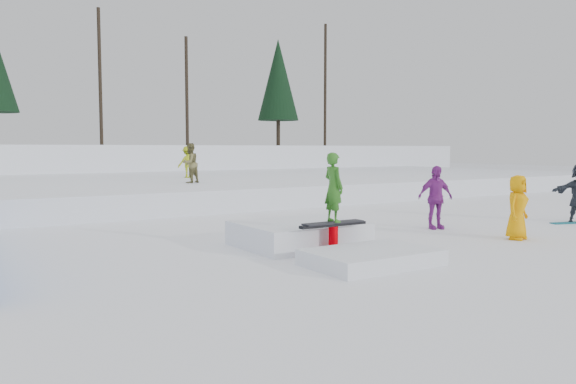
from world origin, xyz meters
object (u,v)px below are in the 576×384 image
spectator_yellow (517,207)px  walker_olive (190,163)px  jib_rail_feature (317,237)px  spectator_purple (435,197)px  walker_ygreen (188,162)px

spectator_yellow → walker_olive: bearing=88.9°
walker_olive → spectator_yellow: walker_olive is taller
jib_rail_feature → spectator_purple: bearing=11.9°
walker_olive → walker_ygreen: (1.48, 3.92, -0.05)m
walker_olive → walker_ygreen: walker_olive is taller
walker_ygreen → spectator_purple: (1.30, -14.45, -0.69)m
walker_olive → spectator_purple: (2.78, -10.53, -0.74)m
walker_olive → spectator_purple: bearing=79.8°
walker_ygreen → spectator_yellow: size_ratio=0.97×
spectator_purple → spectator_yellow: spectator_purple is taller
walker_ygreen → spectator_purple: size_ratio=0.87×
walker_ygreen → walker_olive: bearing=65.4°
walker_ygreen → jib_rail_feature: size_ratio=0.34×
spectator_purple → spectator_yellow: size_ratio=1.11×
spectator_yellow → walker_ygreen: bearing=80.9°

